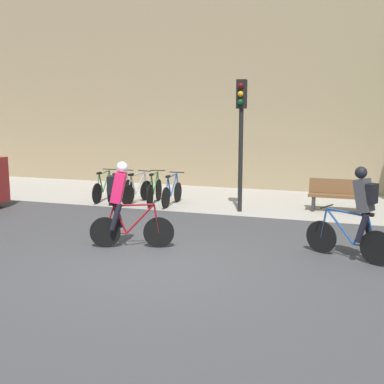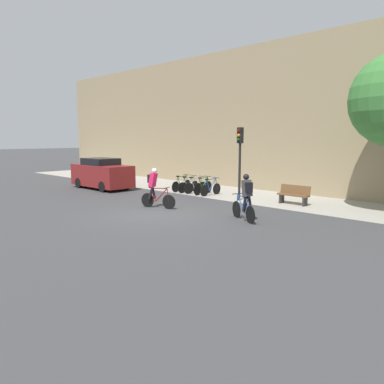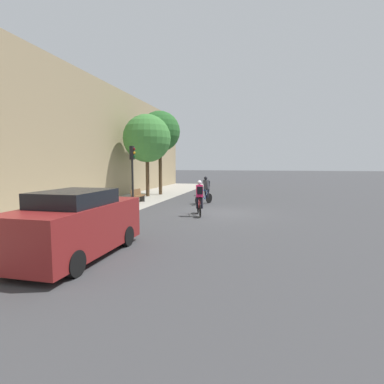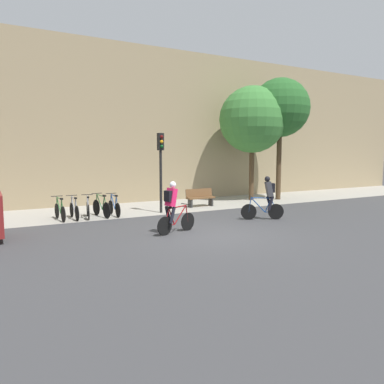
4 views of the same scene
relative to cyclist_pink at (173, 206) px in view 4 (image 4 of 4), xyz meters
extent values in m
plane|color=#3D3D3F|center=(1.07, -0.87, -0.95)|extent=(200.00, 200.00, 0.00)
cube|color=#A39E93|center=(1.07, 5.88, -0.94)|extent=(44.00, 4.50, 0.01)
cube|color=#9E8966|center=(1.07, 8.43, 3.26)|extent=(44.00, 0.60, 8.41)
cylinder|color=black|center=(0.70, 0.23, -0.63)|extent=(0.61, 0.23, 0.63)
cylinder|color=black|center=(-0.34, -0.11, -0.63)|extent=(0.61, 0.23, 0.63)
cylinder|color=maroon|center=(0.34, 0.11, -0.35)|extent=(0.58, 0.22, 0.62)
cylinder|color=maroon|center=(-0.04, -0.01, -0.36)|extent=(0.28, 0.12, 0.58)
cylinder|color=maroon|center=(0.23, 0.07, -0.07)|extent=(0.78, 0.29, 0.07)
cylinder|color=maroon|center=(-0.13, -0.04, -0.64)|extent=(0.43, 0.17, 0.05)
cylinder|color=maroon|center=(-0.25, -0.08, -0.36)|extent=(0.22, 0.10, 0.56)
cylinder|color=maroon|center=(0.65, 0.21, -0.34)|extent=(0.13, 0.07, 0.59)
cylinder|color=black|center=(0.61, 0.20, -0.01)|extent=(0.17, 0.45, 0.03)
cube|color=black|center=(-0.15, -0.05, -0.04)|extent=(0.21, 0.14, 0.06)
cube|color=#EA1E56|center=(-0.06, -0.02, 0.29)|extent=(0.40, 0.40, 0.63)
sphere|color=silver|center=(0.02, 0.01, 0.70)|extent=(0.28, 0.28, 0.22)
cylinder|color=black|center=(-0.07, -0.14, -0.29)|extent=(0.30, 0.19, 0.56)
cylinder|color=black|center=(-0.14, 0.07, -0.29)|extent=(0.26, 0.18, 0.56)
cube|color=black|center=(-0.19, -0.06, 0.34)|extent=(0.21, 0.29, 0.36)
cylinder|color=black|center=(3.84, 0.88, -0.63)|extent=(0.59, 0.31, 0.64)
cylinder|color=black|center=(4.84, 0.40, -0.63)|extent=(0.59, 0.31, 0.64)
cylinder|color=#1E478C|center=(4.18, 0.72, -0.34)|extent=(0.56, 0.30, 0.62)
cylinder|color=#1E478C|center=(4.55, 0.54, -0.36)|extent=(0.27, 0.16, 0.58)
cylinder|color=#1E478C|center=(4.29, 0.67, -0.06)|extent=(0.76, 0.40, 0.07)
cylinder|color=#1E478C|center=(4.64, 0.49, -0.63)|extent=(0.41, 0.22, 0.05)
cylinder|color=#1E478C|center=(4.75, 0.44, -0.35)|extent=(0.22, 0.13, 0.56)
cylinder|color=#1E478C|center=(3.88, 0.87, -0.34)|extent=(0.13, 0.09, 0.59)
cylinder|color=black|center=(3.92, 0.85, -0.01)|extent=(0.23, 0.43, 0.03)
cube|color=black|center=(4.66, 0.48, -0.04)|extent=(0.21, 0.16, 0.06)
cube|color=#3D3D42|center=(4.57, 0.53, 0.29)|extent=(0.43, 0.43, 0.63)
sphere|color=black|center=(4.50, 0.56, 0.70)|extent=(0.29, 0.29, 0.22)
cylinder|color=black|center=(4.66, 0.61, -0.28)|extent=(0.30, 0.22, 0.56)
cylinder|color=black|center=(4.57, 0.41, -0.28)|extent=(0.26, 0.20, 0.56)
cube|color=black|center=(4.70, 0.47, 0.34)|extent=(0.24, 0.30, 0.36)
cylinder|color=black|center=(-2.89, 4.97, -0.64)|extent=(0.08, 0.62, 0.62)
cylinder|color=black|center=(-2.82, 3.95, -0.64)|extent=(0.08, 0.62, 0.62)
cylinder|color=#2D6B33|center=(-2.87, 4.62, -0.35)|extent=(0.08, 0.57, 0.62)
cylinder|color=#2D6B33|center=(-2.84, 4.24, -0.37)|extent=(0.06, 0.27, 0.58)
cylinder|color=#2D6B33|center=(-2.86, 4.51, -0.07)|extent=(0.10, 0.76, 0.07)
cylinder|color=#2D6B33|center=(-2.83, 4.15, -0.64)|extent=(0.06, 0.41, 0.05)
cylinder|color=#2D6B33|center=(-2.82, 4.04, -0.36)|extent=(0.05, 0.22, 0.56)
cylinder|color=#2D6B33|center=(-2.89, 4.93, -0.35)|extent=(0.04, 0.12, 0.59)
cylinder|color=black|center=(-2.89, 4.89, -0.02)|extent=(0.46, 0.06, 0.03)
cube|color=black|center=(-2.83, 4.13, -0.05)|extent=(0.09, 0.21, 0.06)
cylinder|color=black|center=(-2.30, 4.98, -0.64)|extent=(0.04, 0.61, 0.61)
cylinder|color=black|center=(-2.29, 3.94, -0.64)|extent=(0.04, 0.61, 0.61)
cylinder|color=#99999E|center=(-2.30, 4.62, -0.36)|extent=(0.04, 0.57, 0.62)
cylinder|color=#99999E|center=(-2.29, 4.24, -0.37)|extent=(0.04, 0.27, 0.58)
cylinder|color=#99999E|center=(-2.30, 4.51, -0.08)|extent=(0.05, 0.77, 0.07)
cylinder|color=#99999E|center=(-2.29, 4.14, -0.65)|extent=(0.04, 0.42, 0.05)
cylinder|color=#99999E|center=(-2.29, 4.03, -0.37)|extent=(0.03, 0.22, 0.56)
cylinder|color=#99999E|center=(-2.30, 4.94, -0.35)|extent=(0.04, 0.12, 0.59)
cylinder|color=black|center=(-2.30, 4.90, -0.02)|extent=(0.46, 0.03, 0.03)
cube|color=black|center=(-2.29, 4.12, -0.05)|extent=(0.08, 0.20, 0.06)
cylinder|color=black|center=(-1.65, 4.93, -0.64)|extent=(0.14, 0.61, 0.61)
cylinder|color=black|center=(-1.82, 3.98, -0.64)|extent=(0.14, 0.61, 0.61)
cylinder|color=#99999E|center=(-1.71, 4.61, -0.36)|extent=(0.13, 0.53, 0.62)
cylinder|color=#99999E|center=(-1.77, 4.26, -0.37)|extent=(0.08, 0.25, 0.58)
cylinder|color=#99999E|center=(-1.73, 4.51, -0.07)|extent=(0.17, 0.71, 0.07)
cylinder|color=#99999E|center=(-1.79, 4.17, -0.65)|extent=(0.10, 0.39, 0.05)
cylinder|color=#99999E|center=(-1.81, 4.07, -0.36)|extent=(0.07, 0.21, 0.56)
cylinder|color=#99999E|center=(-1.66, 4.89, -0.35)|extent=(0.06, 0.12, 0.58)
cylinder|color=black|center=(-1.67, 4.86, -0.02)|extent=(0.46, 0.11, 0.03)
cube|color=black|center=(-1.79, 4.16, -0.05)|extent=(0.11, 0.21, 0.06)
cylinder|color=black|center=(-1.26, 4.98, -0.61)|extent=(0.14, 0.67, 0.67)
cylinder|color=black|center=(-1.10, 3.94, -0.61)|extent=(0.14, 0.67, 0.67)
cylinder|color=#2D6B33|center=(-1.20, 4.62, -0.33)|extent=(0.13, 0.57, 0.62)
cylinder|color=#2D6B33|center=(-1.15, 4.24, -0.34)|extent=(0.08, 0.27, 0.58)
cylinder|color=#2D6B33|center=(-1.19, 4.51, -0.04)|extent=(0.16, 0.77, 0.07)
cylinder|color=#2D6B33|center=(-1.13, 4.15, -0.62)|extent=(0.09, 0.42, 0.05)
cylinder|color=#2D6B33|center=(-1.12, 4.03, -0.33)|extent=(0.06, 0.22, 0.56)
cylinder|color=#2D6B33|center=(-1.25, 4.93, -0.32)|extent=(0.05, 0.12, 0.59)
cylinder|color=black|center=(-1.25, 4.89, 0.01)|extent=(0.46, 0.10, 0.03)
cube|color=black|center=(-1.13, 4.13, -0.02)|extent=(0.11, 0.21, 0.06)
cylinder|color=black|center=(-0.62, 4.96, -0.64)|extent=(0.04, 0.61, 0.61)
cylinder|color=black|center=(-0.62, 3.96, -0.64)|extent=(0.04, 0.61, 0.61)
cylinder|color=#1E478C|center=(-0.62, 4.62, -0.36)|extent=(0.04, 0.55, 0.62)
cylinder|color=#1E478C|center=(-0.62, 4.25, -0.37)|extent=(0.04, 0.26, 0.58)
cylinder|color=#1E478C|center=(-0.62, 4.51, -0.08)|extent=(0.04, 0.75, 0.07)
cylinder|color=#1E478C|center=(-0.62, 4.16, -0.65)|extent=(0.03, 0.40, 0.05)
cylinder|color=#1E478C|center=(-0.62, 4.05, -0.37)|extent=(0.03, 0.21, 0.56)
cylinder|color=#1E478C|center=(-0.62, 4.92, -0.35)|extent=(0.04, 0.12, 0.58)
cylinder|color=black|center=(-0.62, 4.88, -0.02)|extent=(0.46, 0.03, 0.03)
cube|color=black|center=(-0.62, 4.14, -0.05)|extent=(0.08, 0.20, 0.06)
cylinder|color=black|center=(1.47, 4.21, 0.83)|extent=(0.12, 0.12, 3.56)
cube|color=black|center=(1.47, 4.21, 2.23)|extent=(0.26, 0.20, 0.76)
sphere|color=#590C0C|center=(1.47, 4.08, 2.44)|extent=(0.15, 0.15, 0.15)
sphere|color=orange|center=(1.47, 4.08, 2.23)|extent=(0.15, 0.15, 0.15)
sphere|color=#0C4719|center=(1.47, 4.08, 2.03)|extent=(0.15, 0.15, 0.15)
cube|color=brown|center=(3.98, 4.98, -0.50)|extent=(1.49, 0.40, 0.08)
cube|color=brown|center=(3.98, 5.16, -0.26)|extent=(1.49, 0.12, 0.40)
cube|color=#2D2D2D|center=(3.39, 4.98, -0.72)|extent=(0.08, 0.36, 0.45)
cube|color=#2D2D2D|center=(4.58, 4.98, -0.72)|extent=(0.08, 0.36, 0.45)
cylinder|color=#4C3823|center=(7.84, 5.88, 0.72)|extent=(0.28, 0.28, 3.33)
sphere|color=#3D7F38|center=(7.84, 5.88, 3.59)|extent=(3.71, 3.71, 3.71)
cylinder|color=#4C3823|center=(9.39, 5.36, 1.13)|extent=(0.28, 0.28, 4.15)
sphere|color=#286028|center=(9.39, 5.36, 4.28)|extent=(3.31, 3.31, 3.31)
camera|label=1|loc=(4.32, -8.53, 1.81)|focal=45.00mm
camera|label=2|loc=(12.50, -10.50, 2.09)|focal=35.00mm
camera|label=3|loc=(-14.26, -3.07, 1.62)|focal=28.00mm
camera|label=4|loc=(-5.36, -11.07, 1.76)|focal=35.00mm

